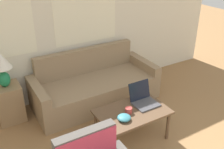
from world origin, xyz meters
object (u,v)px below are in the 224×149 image
couch (94,87)px  cup_navy (129,110)px  coffee_table (132,114)px  snack_bowl (124,118)px  table_lamp (1,65)px  laptop (143,99)px

couch → cup_navy: (-0.08, -1.14, 0.23)m
coffee_table → couch: bearing=89.3°
coffee_table → snack_bowl: (-0.20, -0.11, 0.08)m
couch → cup_navy: bearing=-94.0°
couch → cup_navy: 1.17m
table_lamp → coffee_table: bearing=-44.4°
coffee_table → cup_navy: cup_navy is taller
coffee_table → laptop: size_ratio=2.80×
laptop → cup_navy: size_ratio=3.57×
snack_bowl → laptop: bearing=23.4°
couch → laptop: size_ratio=6.12×
cup_navy → couch: bearing=86.0°
couch → table_lamp: table_lamp is taller
laptop → cup_navy: (-0.30, -0.09, -0.02)m
coffee_table → laptop: laptop is taller
cup_navy → table_lamp: bearing=134.0°
couch → coffee_table: 1.15m
couch → coffee_table: (-0.01, -1.14, 0.14)m
coffee_table → snack_bowl: size_ratio=5.47×
couch → cup_navy: couch is taller
cup_navy → coffee_table: bearing=6.9°
couch → snack_bowl: (-0.21, -1.24, 0.23)m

